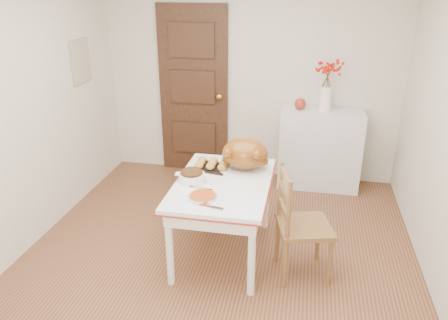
% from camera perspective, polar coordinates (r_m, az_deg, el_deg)
% --- Properties ---
extents(floor, '(3.50, 4.00, 0.00)m').
position_cam_1_polar(floor, '(3.89, -1.07, -13.55)').
color(floor, '#502D1C').
rests_on(floor, ground).
extents(wall_back, '(3.50, 0.00, 2.50)m').
position_cam_1_polar(wall_back, '(5.21, 3.58, 11.07)').
color(wall_back, beige).
rests_on(wall_back, ground).
extents(wall_front, '(3.50, 0.00, 2.50)m').
position_cam_1_polar(wall_front, '(1.64, -17.20, -18.36)').
color(wall_front, beige).
rests_on(wall_front, ground).
extents(wall_left, '(0.00, 4.00, 2.50)m').
position_cam_1_polar(wall_left, '(4.05, -26.32, 5.30)').
color(wall_left, beige).
rests_on(wall_left, ground).
extents(door_back, '(0.85, 0.06, 2.06)m').
position_cam_1_polar(door_back, '(5.37, -4.03, 8.99)').
color(door_back, '#402819').
rests_on(door_back, ground).
extents(photo_board, '(0.03, 0.35, 0.45)m').
position_cam_1_polar(photo_board, '(4.96, -18.44, 12.32)').
color(photo_board, '#B6AD8E').
rests_on(photo_board, ground).
extents(sideboard, '(0.93, 0.41, 0.93)m').
position_cam_1_polar(sideboard, '(5.18, 12.54, 1.42)').
color(sideboard, silver).
rests_on(sideboard, floor).
extents(kitchen_table, '(0.82, 1.19, 0.71)m').
position_cam_1_polar(kitchen_table, '(3.84, -0.15, -7.66)').
color(kitchen_table, white).
rests_on(kitchen_table, floor).
extents(chair_oak, '(0.51, 0.51, 0.95)m').
position_cam_1_polar(chair_oak, '(3.59, 10.61, -8.32)').
color(chair_oak, brown).
rests_on(chair_oak, floor).
extents(berry_vase, '(0.30, 0.30, 0.57)m').
position_cam_1_polar(berry_vase, '(4.96, 13.42, 9.52)').
color(berry_vase, white).
rests_on(berry_vase, sideboard).
extents(apple, '(0.13, 0.13, 0.13)m').
position_cam_1_polar(apple, '(5.01, 10.04, 7.31)').
color(apple, maroon).
rests_on(apple, sideboard).
extents(turkey_platter, '(0.55, 0.47, 0.30)m').
position_cam_1_polar(turkey_platter, '(3.82, 2.78, 0.59)').
color(turkey_platter, brown).
rests_on(turkey_platter, kitchen_table).
extents(pumpkin_pie, '(0.26, 0.26, 0.05)m').
position_cam_1_polar(pumpkin_pie, '(3.40, -2.82, -4.76)').
color(pumpkin_pie, '#B34515').
rests_on(pumpkin_pie, kitchen_table).
extents(stuffing_dish, '(0.33, 0.29, 0.11)m').
position_cam_1_polar(stuffing_dish, '(3.68, -4.29, -2.02)').
color(stuffing_dish, '#3C220B').
rests_on(stuffing_dish, kitchen_table).
extents(rolls_tray, '(0.34, 0.29, 0.08)m').
position_cam_1_polar(rolls_tray, '(3.92, -1.59, -0.58)').
color(rolls_tray, gold).
rests_on(rolls_tray, kitchen_table).
extents(pie_server, '(0.20, 0.09, 0.01)m').
position_cam_1_polar(pie_server, '(3.28, -1.68, -6.18)').
color(pie_server, silver).
rests_on(pie_server, kitchen_table).
extents(carving_knife, '(0.29, 0.13, 0.01)m').
position_cam_1_polar(carving_knife, '(3.58, -3.58, -3.60)').
color(carving_knife, silver).
rests_on(carving_knife, kitchen_table).
extents(drinking_glass, '(0.08, 0.08, 0.11)m').
position_cam_1_polar(drinking_glass, '(4.04, 1.03, 0.45)').
color(drinking_glass, white).
rests_on(drinking_glass, kitchen_table).
extents(shaker_pair, '(0.09, 0.04, 0.09)m').
position_cam_1_polar(shaker_pair, '(3.98, 5.19, -0.17)').
color(shaker_pair, white).
rests_on(shaker_pair, kitchen_table).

